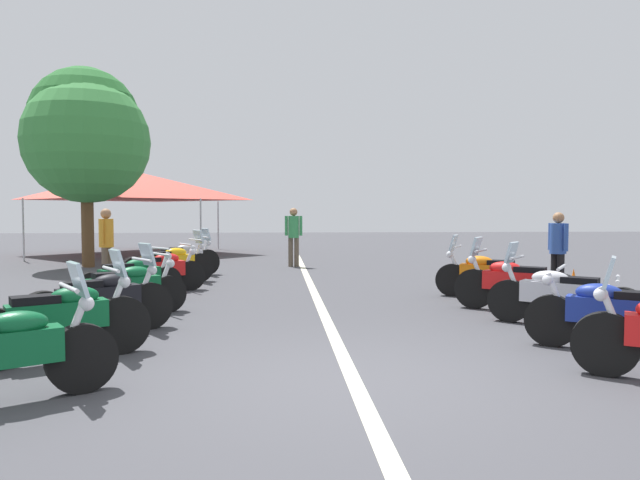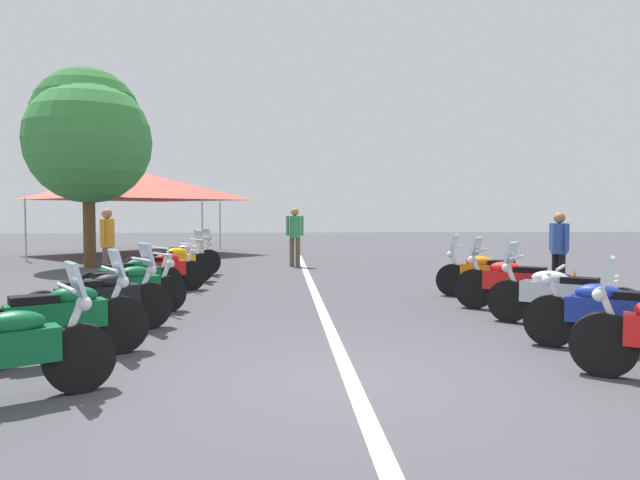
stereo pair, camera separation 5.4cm
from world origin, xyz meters
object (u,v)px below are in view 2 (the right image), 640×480
(motorcycle_left_row_6, at_px, (171,263))
(event_tent, at_px, (136,186))
(roadside_tree_1, at_px, (87,123))
(motorcycle_right_row_1, at_px, (613,315))
(motorcycle_left_row_5, at_px, (160,271))
(motorcycle_left_row_4, at_px, (131,278))
(motorcycle_left_row_7, at_px, (182,258))
(motorcycle_right_row_3, at_px, (514,283))
(motorcycle_right_row_4, at_px, (488,274))
(traffic_cone_0, at_px, (574,286))
(motorcycle_left_row_3, at_px, (125,289))
(bystander_3, at_px, (107,240))
(motorcycle_left_row_1, at_px, (59,319))
(bystander_2, at_px, (559,246))
(motorcycle_right_row_2, at_px, (561,295))
(motorcycle_left_row_2, at_px, (101,300))
(bystander_0, at_px, (295,232))
(roadside_tree_0, at_px, (88,142))

(motorcycle_left_row_6, distance_m, event_tent, 10.21)
(motorcycle_left_row_6, distance_m, roadside_tree_1, 6.82)
(motorcycle_left_row_6, height_order, motorcycle_right_row_1, motorcycle_left_row_6)
(motorcycle_left_row_5, relative_size, motorcycle_left_row_6, 0.94)
(motorcycle_left_row_4, height_order, motorcycle_left_row_7, motorcycle_left_row_7)
(motorcycle_right_row_1, bearing_deg, roadside_tree_1, -16.75)
(motorcycle_right_row_3, height_order, event_tent, event_tent)
(motorcycle_right_row_4, distance_m, traffic_cone_0, 1.54)
(motorcycle_left_row_3, bearing_deg, bystander_3, 74.23)
(motorcycle_left_row_3, bearing_deg, motorcycle_right_row_1, -58.81)
(motorcycle_left_row_1, height_order, bystander_2, bystander_2)
(motorcycle_right_row_2, bearing_deg, traffic_cone_0, -81.94)
(motorcycle_left_row_2, relative_size, event_tent, 0.27)
(motorcycle_left_row_7, relative_size, event_tent, 0.29)
(motorcycle_left_row_7, xyz_separation_m, bystander_2, (-3.66, -8.04, 0.48))
(motorcycle_left_row_5, bearing_deg, bystander_0, 30.80)
(motorcycle_right_row_2, relative_size, event_tent, 0.27)
(motorcycle_left_row_5, bearing_deg, motorcycle_right_row_4, -41.79)
(motorcycle_left_row_4, xyz_separation_m, bystander_0, (6.79, -3.11, 0.58))
(motorcycle_left_row_5, relative_size, bystander_0, 1.02)
(motorcycle_left_row_2, height_order, motorcycle_left_row_7, motorcycle_left_row_7)
(bystander_0, bearing_deg, motorcycle_left_row_5, -17.23)
(motorcycle_left_row_5, height_order, motorcycle_right_row_1, motorcycle_right_row_1)
(motorcycle_left_row_4, height_order, motorcycle_left_row_6, motorcycle_left_row_6)
(motorcycle_left_row_2, xyz_separation_m, motorcycle_left_row_4, (2.72, 0.28, -0.02))
(motorcycle_left_row_3, xyz_separation_m, roadside_tree_0, (8.45, 3.21, 3.26))
(motorcycle_left_row_4, xyz_separation_m, motorcycle_right_row_2, (-2.65, -6.67, 0.01))
(motorcycle_left_row_4, bearing_deg, bystander_2, -36.37)
(motorcycle_right_row_1, xyz_separation_m, bystander_0, (10.93, 3.46, 0.58))
(roadside_tree_1, bearing_deg, bystander_0, -95.36)
(motorcycle_left_row_3, relative_size, roadside_tree_1, 0.30)
(bystander_2, bearing_deg, motorcycle_left_row_5, 160.16)
(bystander_0, xyz_separation_m, bystander_3, (-3.99, 4.33, -0.02))
(motorcycle_left_row_4, distance_m, roadside_tree_0, 8.34)
(motorcycle_left_row_5, bearing_deg, motorcycle_left_row_7, 59.44)
(motorcycle_left_row_2, relative_size, motorcycle_left_row_4, 1.06)
(motorcycle_left_row_1, bearing_deg, motorcycle_left_row_7, 59.92)
(motorcycle_left_row_2, distance_m, motorcycle_right_row_2, 6.39)
(motorcycle_left_row_6, bearing_deg, traffic_cone_0, -56.57)
(motorcycle_left_row_2, xyz_separation_m, event_tent, (14.99, 3.15, 2.18))
(motorcycle_left_row_3, distance_m, motorcycle_right_row_2, 6.56)
(motorcycle_right_row_1, relative_size, bystander_2, 1.09)
(motorcycle_left_row_1, height_order, motorcycle_left_row_5, motorcycle_left_row_1)
(motorcycle_right_row_1, height_order, motorcycle_right_row_2, motorcycle_right_row_2)
(motorcycle_left_row_6, relative_size, bystander_3, 1.11)
(motorcycle_right_row_1, distance_m, motorcycle_right_row_3, 2.80)
(motorcycle_left_row_3, bearing_deg, event_tent, 67.73)
(motorcycle_left_row_2, height_order, bystander_2, bystander_2)
(motorcycle_left_row_2, relative_size, bystander_2, 1.07)
(motorcycle_right_row_4, bearing_deg, motorcycle_left_row_2, 53.48)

